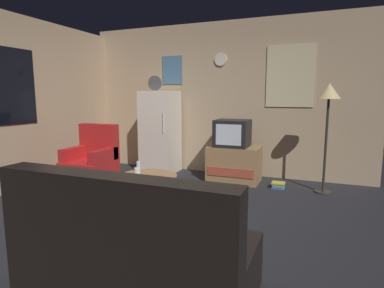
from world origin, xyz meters
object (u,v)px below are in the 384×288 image
Objects in this scene: armchair at (92,164)px; book_stack at (278,185)px; fridge at (160,132)px; wine_glass at (139,167)px; tv_stand at (234,164)px; crt_tv at (232,133)px; couch at (132,250)px; mug_ceramic_white at (137,171)px; coffee_table at (148,193)px; standing_lamp at (329,100)px.

armchair is 2.96m from book_stack.
wine_glass is (0.62, -1.79, -0.24)m from fridge.
fridge is at bearing 109.20° from wine_glass.
tv_stand is at bearing 26.92° from armchair.
fridge reaches higher than crt_tv.
couch is 3.15m from book_stack.
crt_tv is at bearing -5.40° from fridge.
fridge is 1.52m from tv_stand.
tv_stand is at bearing 63.66° from wine_glass.
crt_tv reaches higher than wine_glass.
wine_glass reaches higher than tv_stand.
mug_ceramic_white is (-0.78, -1.76, 0.20)m from tv_stand.
tv_stand is 1.17× the size of coffee_table.
crt_tv is 3.60× the size of wine_glass.
wine_glass is 0.09× the size of couch.
crt_tv is 0.34× the size of standing_lamp.
standing_lamp reaches higher than couch.
mug_ceramic_white reaches higher than book_stack.
armchair is at bearing -162.32° from book_stack.
standing_lamp is at bearing 38.13° from coffee_table.
armchair is at bearing -165.00° from standing_lamp.
standing_lamp is (2.82, -0.26, 0.60)m from fridge.
armchair is 0.56× the size of couch.
fridge is 2.90m from standing_lamp.
tv_stand is 1.86m from wine_glass.
tv_stand is 9.33× the size of mug_ceramic_white.
coffee_table is 8.00× the size of mug_ceramic_white.
tv_stand reaches higher than coffee_table.
couch reaches higher than tv_stand.
crt_tv reaches higher than armchair.
wine_glass is 2.22m from book_stack.
standing_lamp is 8.08× the size of book_stack.
couch is at bearing -87.90° from crt_tv.
fridge reaches higher than couch.
book_stack is at bearing 77.79° from couch.
tv_stand is 0.53× the size of standing_lamp.
couch is (0.12, -3.22, -0.49)m from crt_tv.
armchair is at bearing 134.56° from couch.
mug_ceramic_white is at bearing -70.63° from fridge.
fridge is at bearing 62.28° from armchair.
fridge reaches higher than tv_stand.
armchair reaches higher than coffee_table.
wine_glass is 0.11m from mug_ceramic_white.
couch is (-1.30, -3.10, -1.05)m from standing_lamp.
coffee_table is (-0.65, -1.72, -0.07)m from tv_stand.
coffee_table is (-2.03, -1.59, -1.14)m from standing_lamp.
fridge is 2.11× the size of tv_stand.
mug_ceramic_white is at bearing -67.73° from wine_glass.
armchair reaches higher than wine_glass.
fridge is at bearing 174.60° from crt_tv.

